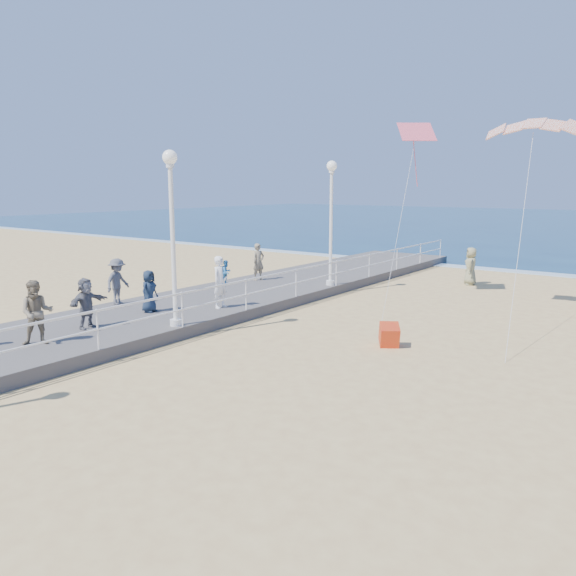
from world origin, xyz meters
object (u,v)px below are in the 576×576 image
Objects in this scene: lamp_post_mid at (172,220)px; beach_walker_c at (471,266)px; spectator_1 at (37,313)px; spectator_2 at (118,282)px; spectator_5 at (86,303)px; woman_holding_toddler at (220,282)px; box_kite at (389,337)px; lamp_post_far at (331,210)px; spectator_6 at (258,262)px; spectator_4 at (149,291)px; toddler_held at (226,272)px.

beach_walker_c is at bearing 74.43° from lamp_post_mid.
lamp_post_mid is at bearing 12.87° from spectator_1.
spectator_2 is 1.08× the size of spectator_5.
woman_holding_toddler is 6.53m from box_kite.
lamp_post_mid is 7.34m from box_kite.
lamp_post_far reaches higher than spectator_6.
spectator_4 is 2.61m from spectator_5.
spectator_6 is (-1.40, 9.95, 0.07)m from spectator_5.
lamp_post_far is at bearing -39.81° from spectator_2.
spectator_2 is (-4.09, -8.04, -2.42)m from lamp_post_far.
spectator_2 is 16.24m from beach_walker_c.
spectator_1 is at bearing -157.61° from spectator_6.
spectator_5 is at bearing 49.41° from spectator_1.
spectator_4 is (-2.17, -8.20, -2.54)m from lamp_post_far.
lamp_post_far is 8.85m from spectator_4.
spectator_6 is at bearing -77.04° from beach_walker_c.
lamp_post_mid is at bearing -169.51° from woman_holding_toddler.
lamp_post_far is at bearing 100.62° from box_kite.
spectator_6 is at bearing 117.27° from box_kite.
box_kite is at bearing -21.44° from beach_walker_c.
lamp_post_mid reaches higher than toddler_held.
woman_holding_toddler is 6.45m from spectator_1.
woman_holding_toddler is 1.10× the size of spectator_2.
lamp_post_mid is 2.96× the size of beach_walker_c.
lamp_post_far is 9.34m from spectator_2.
lamp_post_far is (0.00, 9.00, 0.00)m from lamp_post_mid.
spectator_6 reaches higher than spectator_4.
spectator_2 is at bearing 114.44° from woman_holding_toddler.
toddler_held is 1.42× the size of box_kite.
spectator_1 is 1.14× the size of spectator_5.
beach_walker_c is at bearing -24.66° from woman_holding_toddler.
spectator_1 reaches higher than spectator_4.
toddler_held is 6.63m from spectator_1.
woman_holding_toddler is at bearing -140.29° from spectator_6.
spectator_6 is (-2.68, 5.40, -0.08)m from woman_holding_toddler.
spectator_2 is (-3.58, -1.94, -0.43)m from toddler_held.
beach_walker_c is at bearing -35.76° from spectator_4.
lamp_post_far reaches higher than spectator_4.
spectator_5 is 2.59× the size of box_kite.
woman_holding_toddler is 0.41m from toddler_held.
lamp_post_mid is at bearing -121.90° from spectator_4.
box_kite is at bearing 27.68° from lamp_post_mid.
woman_holding_toddler is 2.47m from spectator_4.
spectator_1 is 4.51m from spectator_4.
spectator_1 reaches higher than beach_walker_c.
spectator_6 is at bearing -2.07° from spectator_5.
toddler_held is at bearing -48.06° from woman_holding_toddler.
spectator_2 reaches higher than box_kite.
lamp_post_mid is 3.55m from toddler_held.
woman_holding_toddler is 2.17× the size of toddler_held.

